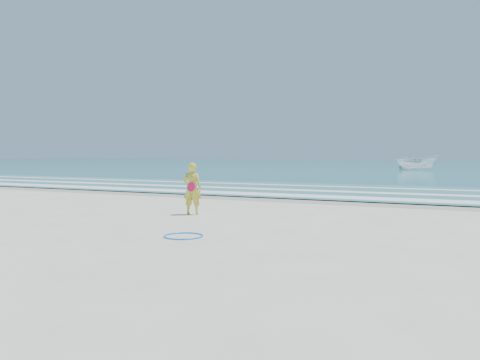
% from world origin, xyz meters
% --- Properties ---
extents(ground, '(400.00, 400.00, 0.00)m').
position_xyz_m(ground, '(0.00, 0.00, 0.00)').
color(ground, silver).
rests_on(ground, ground).
extents(wet_sand, '(400.00, 2.40, 0.00)m').
position_xyz_m(wet_sand, '(0.00, 9.00, 0.00)').
color(wet_sand, '#B2A893').
rests_on(wet_sand, ground).
extents(ocean, '(400.00, 190.00, 0.04)m').
position_xyz_m(ocean, '(0.00, 105.00, 0.02)').
color(ocean, '#19727F').
rests_on(ocean, ground).
extents(shallow, '(400.00, 10.00, 0.01)m').
position_xyz_m(shallow, '(0.00, 14.00, 0.04)').
color(shallow, '#59B7AD').
rests_on(shallow, ocean).
extents(foam_near, '(400.00, 1.40, 0.01)m').
position_xyz_m(foam_near, '(0.00, 10.30, 0.05)').
color(foam_near, white).
rests_on(foam_near, shallow).
extents(foam_mid, '(400.00, 0.90, 0.01)m').
position_xyz_m(foam_mid, '(0.00, 13.20, 0.05)').
color(foam_mid, white).
rests_on(foam_mid, shallow).
extents(foam_far, '(400.00, 0.60, 0.01)m').
position_xyz_m(foam_far, '(0.00, 16.50, 0.05)').
color(foam_far, white).
rests_on(foam_far, shallow).
extents(hoop, '(1.04, 1.04, 0.03)m').
position_xyz_m(hoop, '(1.10, 0.21, 0.01)').
color(hoop, '#0C7FE6').
rests_on(hoop, ground).
extents(boat, '(4.63, 2.22, 1.72)m').
position_xyz_m(boat, '(1.11, 48.51, 0.90)').
color(boat, white).
rests_on(boat, ocean).
extents(woman, '(0.62, 0.47, 1.50)m').
position_xyz_m(woman, '(-0.70, 3.44, 0.75)').
color(woman, gold).
rests_on(woman, ground).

